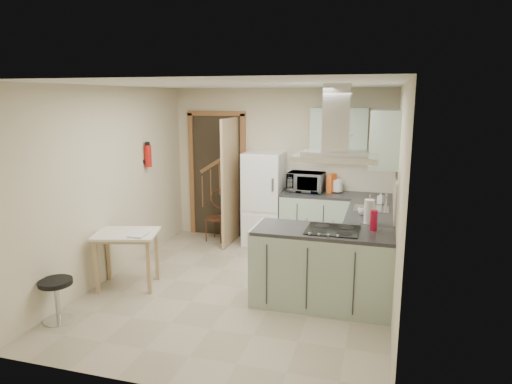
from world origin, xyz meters
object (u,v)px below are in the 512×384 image
(extractor_hood, at_px, (335,157))
(drop_leaf_table, at_px, (128,260))
(fridge, at_px, (264,199))
(stool, at_px, (57,300))
(bentwood_chair, at_px, (217,218))
(peninsula, at_px, (323,268))
(microwave, at_px, (306,182))

(extractor_hood, xyz_separation_m, drop_leaf_table, (-2.53, -0.15, -1.37))
(fridge, xyz_separation_m, stool, (-1.44, -3.15, -0.52))
(bentwood_chair, height_order, stool, bentwood_chair)
(peninsula, xyz_separation_m, extractor_hood, (0.10, 0.00, 1.27))
(drop_leaf_table, xyz_separation_m, microwave, (1.87, 2.19, 0.70))
(fridge, distance_m, drop_leaf_table, 2.48)
(drop_leaf_table, xyz_separation_m, bentwood_chair, (0.41, 2.08, 0.03))
(stool, bearing_deg, extractor_hood, 23.00)
(drop_leaf_table, distance_m, bentwood_chair, 2.12)
(fridge, distance_m, stool, 3.50)
(peninsula, xyz_separation_m, microwave, (-0.56, 2.03, 0.60))
(extractor_hood, height_order, microwave, extractor_hood)
(microwave, bearing_deg, fridge, -171.73)
(peninsula, bearing_deg, fridge, 121.74)
(peninsula, distance_m, extractor_hood, 1.27)
(peninsula, distance_m, drop_leaf_table, 2.43)
(fridge, relative_size, microwave, 2.73)
(drop_leaf_table, height_order, stool, drop_leaf_table)
(extractor_hood, relative_size, drop_leaf_table, 1.19)
(bentwood_chair, bearing_deg, extractor_hood, -34.14)
(fridge, bearing_deg, drop_leaf_table, -119.39)
(drop_leaf_table, bearing_deg, microwave, 34.00)
(drop_leaf_table, bearing_deg, bentwood_chair, 63.23)
(peninsula, height_order, bentwood_chair, peninsula)
(fridge, distance_m, extractor_hood, 2.57)
(fridge, height_order, peninsula, fridge)
(extractor_hood, height_order, bentwood_chair, extractor_hood)
(stool, xyz_separation_m, microwave, (2.11, 3.21, 0.82))
(fridge, xyz_separation_m, peninsula, (1.22, -1.98, -0.30))
(microwave, bearing_deg, stool, -119.64)
(bentwood_chair, bearing_deg, fridge, 12.23)
(drop_leaf_table, height_order, microwave, microwave)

